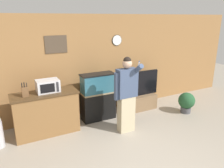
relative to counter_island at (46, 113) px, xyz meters
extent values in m
cube|color=olive|center=(1.24, 0.61, 0.82)|extent=(10.00, 0.06, 2.60)
cube|color=#4C3D2D|center=(0.47, 0.57, 1.43)|extent=(0.52, 0.02, 0.41)
cylinder|color=white|center=(2.10, 0.57, 1.45)|extent=(0.27, 0.03, 0.27)
cylinder|color=black|center=(2.10, 0.57, 1.45)|extent=(0.29, 0.01, 0.29)
cube|color=brown|center=(0.00, 0.00, -0.02)|extent=(1.36, 0.53, 0.92)
cube|color=#48321C|center=(0.00, 0.00, 0.46)|extent=(1.40, 0.57, 0.03)
cube|color=silver|center=(0.09, 0.04, 0.61)|extent=(0.48, 0.34, 0.27)
cube|color=black|center=(0.05, -0.13, 0.61)|extent=(0.30, 0.01, 0.19)
cube|color=#2D2D33|center=(0.26, -0.13, 0.61)|extent=(0.05, 0.01, 0.21)
cube|color=brown|center=(-0.39, -0.05, 0.58)|extent=(0.13, 0.10, 0.20)
cylinder|color=black|center=(-0.43, -0.05, 0.73)|extent=(0.02, 0.02, 0.10)
cylinder|color=black|center=(-0.39, -0.05, 0.73)|extent=(0.02, 0.02, 0.10)
cylinder|color=black|center=(-0.34, -0.05, 0.72)|extent=(0.02, 0.02, 0.09)
cylinder|color=black|center=(-0.43, -0.01, 0.71)|extent=(0.02, 0.02, 0.07)
cylinder|color=black|center=(-0.39, -0.01, 0.72)|extent=(0.02, 0.02, 0.08)
cube|color=black|center=(1.31, 0.12, -0.14)|extent=(0.85, 0.36, 0.69)
cube|color=#937F5B|center=(1.31, 0.12, 0.23)|extent=(0.82, 0.35, 0.04)
cube|color=#285B70|center=(1.31, 0.12, 0.46)|extent=(0.81, 0.35, 0.49)
cube|color=black|center=(1.31, 0.12, 0.70)|extent=(0.85, 0.36, 0.03)
cube|color=brown|center=(2.57, 0.13, -0.27)|extent=(1.00, 0.40, 0.42)
cube|color=black|center=(2.57, 0.13, 0.28)|extent=(1.18, 0.05, 0.67)
cube|color=black|center=(2.57, 0.16, 0.28)|extent=(1.21, 0.01, 0.70)
cube|color=#BCAD89|center=(1.62, -0.74, -0.06)|extent=(0.36, 0.20, 0.84)
cube|color=#3D4C6B|center=(1.62, -0.74, 0.67)|extent=(0.45, 0.22, 0.63)
sphere|color=tan|center=(1.62, -0.74, 1.10)|extent=(0.21, 0.21, 0.21)
sphere|color=black|center=(1.62, -0.74, 1.16)|extent=(0.17, 0.17, 0.17)
cylinder|color=#3D4C6B|center=(1.37, -0.74, 0.63)|extent=(0.12, 0.12, 0.60)
cylinder|color=#3D4C6B|center=(1.80, -0.88, 0.99)|extent=(0.11, 0.33, 0.28)
cylinder|color=white|center=(1.80, -0.90, 1.09)|extent=(0.02, 0.06, 0.11)
cylinder|color=#2856B2|center=(1.80, -0.92, 1.15)|extent=(0.02, 0.03, 0.05)
cylinder|color=#4C4C51|center=(3.60, -0.65, -0.40)|extent=(0.27, 0.27, 0.16)
sphere|color=#23512D|center=(3.60, -0.65, -0.13)|extent=(0.44, 0.44, 0.44)
camera|label=1|loc=(-0.77, -4.61, 2.03)|focal=35.00mm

